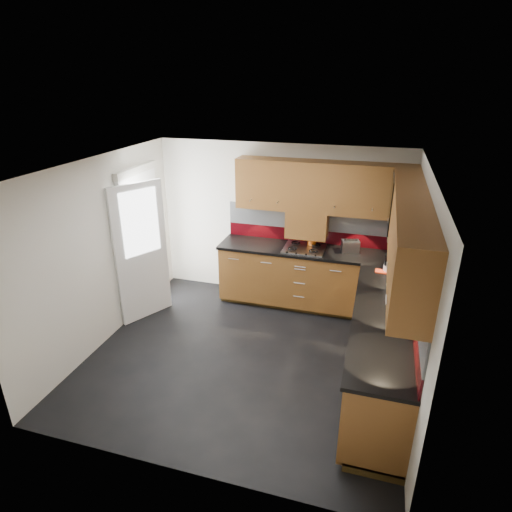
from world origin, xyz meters
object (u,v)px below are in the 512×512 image
(gas_hob, at_px, (304,248))
(utensil_pot, at_px, (312,239))
(toaster, at_px, (350,246))
(food_processor, at_px, (391,263))

(gas_hob, bearing_deg, utensil_pot, 64.39)
(utensil_pot, distance_m, toaster, 0.57)
(toaster, height_order, food_processor, food_processor)
(utensil_pot, xyz_separation_m, food_processor, (1.12, -0.63, 0.03))
(gas_hob, height_order, toaster, toaster)
(utensil_pot, bearing_deg, toaster, -8.26)
(food_processor, bearing_deg, gas_hob, 159.38)
(utensil_pot, height_order, food_processor, utensil_pot)
(food_processor, bearing_deg, toaster, 135.30)
(food_processor, bearing_deg, utensil_pot, 150.63)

